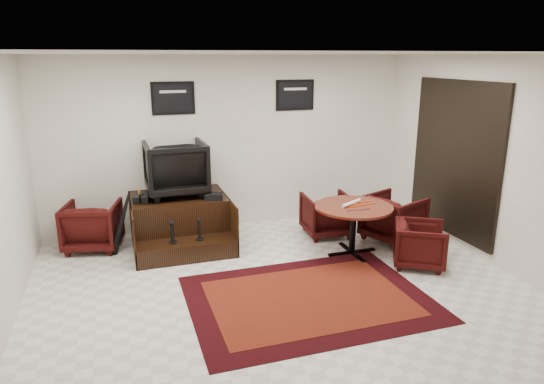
{
  "coord_description": "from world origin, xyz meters",
  "views": [
    {
      "loc": [
        -1.81,
        -5.15,
        2.77
      ],
      "look_at": [
        0.18,
        0.9,
        0.98
      ],
      "focal_mm": 32.0,
      "sensor_mm": 36.0,
      "label": 1
    }
  ],
  "objects_px": {
    "armchair_side": "(92,223)",
    "table_chair_window": "(393,215)",
    "table_chair_corner": "(420,242)",
    "shine_podium": "(180,222)",
    "shine_chair": "(176,165)",
    "table_chair_back": "(327,213)",
    "meeting_table": "(354,212)"
  },
  "relations": [
    {
      "from": "armchair_side",
      "to": "meeting_table",
      "type": "xyz_separation_m",
      "value": [
        3.57,
        -1.38,
        0.24
      ]
    },
    {
      "from": "table_chair_window",
      "to": "meeting_table",
      "type": "bearing_deg",
      "value": 87.35
    },
    {
      "from": "shine_podium",
      "to": "table_chair_corner",
      "type": "bearing_deg",
      "value": -31.79
    },
    {
      "from": "shine_chair",
      "to": "table_chair_window",
      "type": "relative_size",
      "value": 1.15
    },
    {
      "from": "shine_chair",
      "to": "table_chair_window",
      "type": "height_order",
      "value": "shine_chair"
    },
    {
      "from": "shine_podium",
      "to": "meeting_table",
      "type": "distance_m",
      "value": 2.61
    },
    {
      "from": "table_chair_window",
      "to": "table_chair_corner",
      "type": "bearing_deg",
      "value": 147.86
    },
    {
      "from": "armchair_side",
      "to": "meeting_table",
      "type": "relative_size",
      "value": 0.7
    },
    {
      "from": "shine_chair",
      "to": "table_chair_corner",
      "type": "height_order",
      "value": "shine_chair"
    },
    {
      "from": "table_chair_back",
      "to": "table_chair_window",
      "type": "height_order",
      "value": "table_chair_window"
    },
    {
      "from": "shine_chair",
      "to": "shine_podium",
      "type": "bearing_deg",
      "value": 89.16
    },
    {
      "from": "shine_podium",
      "to": "shine_chair",
      "type": "height_order",
      "value": "shine_chair"
    },
    {
      "from": "shine_podium",
      "to": "meeting_table",
      "type": "height_order",
      "value": "shine_podium"
    },
    {
      "from": "table_chair_corner",
      "to": "meeting_table",
      "type": "bearing_deg",
      "value": 75.64
    },
    {
      "from": "meeting_table",
      "to": "table_chair_window",
      "type": "distance_m",
      "value": 0.93
    },
    {
      "from": "shine_podium",
      "to": "shine_chair",
      "type": "relative_size",
      "value": 1.61
    },
    {
      "from": "armchair_side",
      "to": "table_chair_back",
      "type": "bearing_deg",
      "value": -175.36
    },
    {
      "from": "table_chair_back",
      "to": "table_chair_window",
      "type": "relative_size",
      "value": 0.93
    },
    {
      "from": "armchair_side",
      "to": "table_chair_back",
      "type": "distance_m",
      "value": 3.58
    },
    {
      "from": "shine_podium",
      "to": "shine_chair",
      "type": "bearing_deg",
      "value": 90.0
    },
    {
      "from": "armchair_side",
      "to": "table_chair_window",
      "type": "relative_size",
      "value": 0.98
    },
    {
      "from": "armchair_side",
      "to": "shine_chair",
      "type": "bearing_deg",
      "value": -168.79
    },
    {
      "from": "table_chair_back",
      "to": "table_chair_corner",
      "type": "distance_m",
      "value": 1.65
    },
    {
      "from": "shine_podium",
      "to": "table_chair_back",
      "type": "relative_size",
      "value": 2.0
    },
    {
      "from": "shine_chair",
      "to": "table_chair_corner",
      "type": "xyz_separation_m",
      "value": [
        2.98,
        -2.0,
        -0.85
      ]
    },
    {
      "from": "shine_chair",
      "to": "table_chair_back",
      "type": "height_order",
      "value": "shine_chair"
    },
    {
      "from": "armchair_side",
      "to": "table_chair_corner",
      "type": "relative_size",
      "value": 1.16
    },
    {
      "from": "shine_chair",
      "to": "meeting_table",
      "type": "relative_size",
      "value": 0.82
    },
    {
      "from": "meeting_table",
      "to": "table_chair_back",
      "type": "bearing_deg",
      "value": 92.23
    },
    {
      "from": "armchair_side",
      "to": "table_chair_window",
      "type": "bearing_deg",
      "value": 179.68
    },
    {
      "from": "shine_chair",
      "to": "meeting_table",
      "type": "xyz_separation_m",
      "value": [
        2.31,
        -1.33,
        -0.55
      ]
    },
    {
      "from": "meeting_table",
      "to": "table_chair_back",
      "type": "height_order",
      "value": "table_chair_back"
    }
  ]
}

